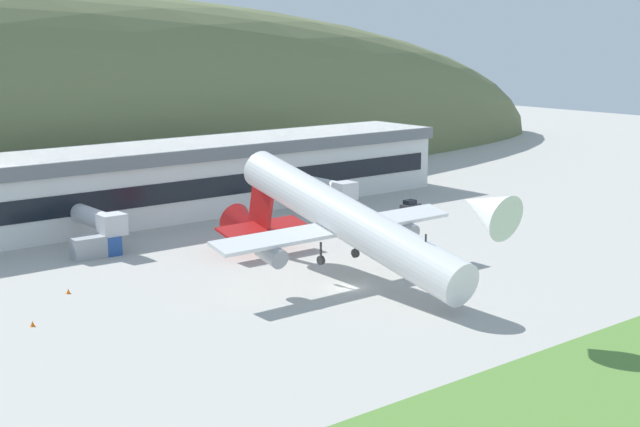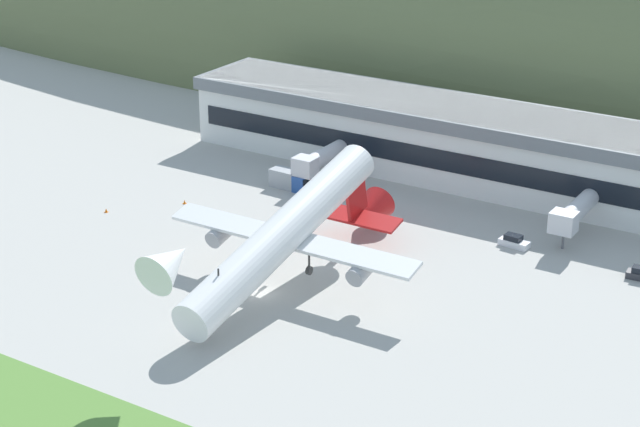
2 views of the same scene
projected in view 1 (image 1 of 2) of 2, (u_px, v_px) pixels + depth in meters
ground_plane at (348, 287)px, 103.75m from camera, size 443.84×443.84×0.00m
terminal_building at (181, 174)px, 144.95m from camera, size 100.39×16.09×11.45m
jetway_0 at (99, 220)px, 121.57m from camera, size 3.38×11.98×5.43m
jetway_1 at (330, 188)px, 146.66m from camera, size 3.38×12.11×5.43m
cargo_airplane at (343, 221)px, 105.91m from camera, size 34.59×48.96×15.23m
service_car_0 at (326, 218)px, 139.12m from camera, size 4.24×2.14×1.61m
service_car_1 at (410, 205)px, 149.15m from camera, size 3.81×1.93×1.62m
fuel_truck at (95, 247)px, 117.39m from camera, size 6.54×2.81×2.85m
traffic_cone_0 at (68, 291)px, 101.25m from camera, size 0.52×0.52×0.58m
traffic_cone_1 at (33, 324)px, 90.01m from camera, size 0.52×0.52×0.58m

